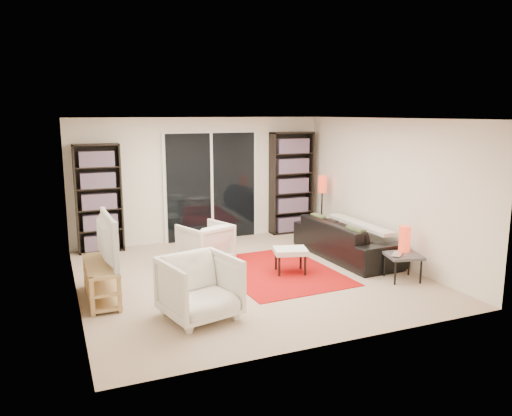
# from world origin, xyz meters

# --- Properties ---
(floor) EXTENTS (5.00, 5.00, 0.00)m
(floor) POSITION_xyz_m (0.00, 0.00, 0.00)
(floor) COLOR #C5AA8F
(floor) RESTS_ON ground
(wall_back) EXTENTS (5.00, 0.02, 2.40)m
(wall_back) POSITION_xyz_m (0.00, 2.50, 1.20)
(wall_back) COLOR white
(wall_back) RESTS_ON ground
(wall_front) EXTENTS (5.00, 0.02, 2.40)m
(wall_front) POSITION_xyz_m (0.00, -2.50, 1.20)
(wall_front) COLOR white
(wall_front) RESTS_ON ground
(wall_left) EXTENTS (0.02, 5.00, 2.40)m
(wall_left) POSITION_xyz_m (-2.50, 0.00, 1.20)
(wall_left) COLOR white
(wall_left) RESTS_ON ground
(wall_right) EXTENTS (0.02, 5.00, 2.40)m
(wall_right) POSITION_xyz_m (2.50, 0.00, 1.20)
(wall_right) COLOR white
(wall_right) RESTS_ON ground
(ceiling) EXTENTS (5.00, 5.00, 0.02)m
(ceiling) POSITION_xyz_m (0.00, 0.00, 2.40)
(ceiling) COLOR white
(ceiling) RESTS_ON wall_back
(sliding_door) EXTENTS (1.92, 0.08, 2.16)m
(sliding_door) POSITION_xyz_m (0.20, 2.46, 1.05)
(sliding_door) COLOR white
(sliding_door) RESTS_ON ground
(bookshelf_left) EXTENTS (0.80, 0.30, 1.95)m
(bookshelf_left) POSITION_xyz_m (-1.95, 2.33, 0.98)
(bookshelf_left) COLOR black
(bookshelf_left) RESTS_ON ground
(bookshelf_right) EXTENTS (0.90, 0.30, 2.10)m
(bookshelf_right) POSITION_xyz_m (1.90, 2.33, 1.05)
(bookshelf_right) COLOR black
(bookshelf_right) RESTS_ON ground
(tv_stand) EXTENTS (0.39, 1.21, 0.50)m
(tv_stand) POSITION_xyz_m (-2.20, -0.14, 0.26)
(tv_stand) COLOR tan
(tv_stand) RESTS_ON floor
(tv) EXTENTS (0.19, 1.16, 0.66)m
(tv) POSITION_xyz_m (-2.18, -0.14, 0.83)
(tv) COLOR black
(tv) RESTS_ON tv_stand
(rug) EXTENTS (1.79, 2.37, 0.01)m
(rug) POSITION_xyz_m (0.50, 0.03, 0.01)
(rug) COLOR #AE0D0C
(rug) RESTS_ON floor
(sofa) EXTENTS (0.95, 2.25, 0.65)m
(sofa) POSITION_xyz_m (1.96, 0.31, 0.32)
(sofa) COLOR black
(sofa) RESTS_ON floor
(armchair_back) EXTENTS (0.94, 0.95, 0.68)m
(armchair_back) POSITION_xyz_m (-0.41, 0.92, 0.34)
(armchair_back) COLOR silver
(armchair_back) RESTS_ON floor
(armchair_front) EXTENTS (1.00, 1.02, 0.78)m
(armchair_front) POSITION_xyz_m (-1.15, -1.26, 0.39)
(armchair_front) COLOR silver
(armchair_front) RESTS_ON floor
(ottoman) EXTENTS (0.60, 0.54, 0.40)m
(ottoman) POSITION_xyz_m (0.66, -0.12, 0.34)
(ottoman) COLOR silver
(ottoman) RESTS_ON floor
(side_table) EXTENTS (0.61, 0.61, 0.40)m
(side_table) POSITION_xyz_m (2.07, -1.06, 0.36)
(side_table) COLOR #3F3F43
(side_table) RESTS_ON floor
(laptop) EXTENTS (0.37, 0.36, 0.02)m
(laptop) POSITION_xyz_m (1.99, -1.10, 0.41)
(laptop) COLOR silver
(laptop) RESTS_ON side_table
(table_lamp) EXTENTS (0.18, 0.18, 0.39)m
(table_lamp) POSITION_xyz_m (2.18, -0.94, 0.60)
(table_lamp) COLOR red
(table_lamp) RESTS_ON side_table
(floor_lamp) EXTENTS (0.19, 0.19, 1.26)m
(floor_lamp) POSITION_xyz_m (2.27, 1.71, 0.95)
(floor_lamp) COLOR black
(floor_lamp) RESTS_ON floor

